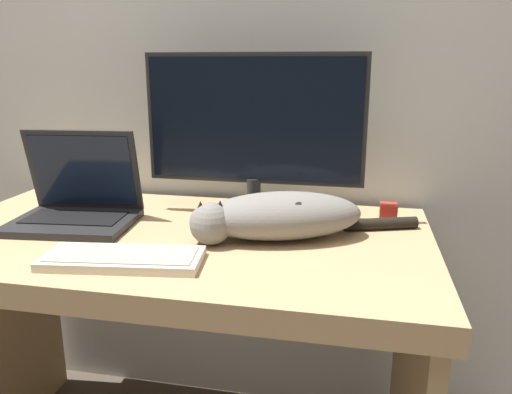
# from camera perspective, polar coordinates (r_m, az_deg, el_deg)

# --- Properties ---
(wall_back) EXTENTS (6.40, 0.06, 2.60)m
(wall_back) POSITION_cam_1_polar(r_m,az_deg,el_deg) (1.66, -4.56, 18.75)
(wall_back) COLOR silver
(wall_back) RESTS_ON ground_plane
(desk) EXTENTS (1.32, 0.73, 0.76)m
(desk) POSITION_cam_1_polar(r_m,az_deg,el_deg) (1.39, -8.85, -10.71)
(desk) COLOR tan
(desk) RESTS_ON ground_plane
(monitor) EXTENTS (0.62, 0.23, 0.46)m
(monitor) POSITION_cam_1_polar(r_m,az_deg,el_deg) (1.41, -0.25, 7.22)
(monitor) COLOR #282828
(monitor) RESTS_ON desk
(laptop) EXTENTS (0.34, 0.27, 0.25)m
(laptop) POSITION_cam_1_polar(r_m,az_deg,el_deg) (1.47, -19.85, -0.91)
(laptop) COLOR #232326
(laptop) RESTS_ON desk
(external_keyboard) EXTENTS (0.37, 0.18, 0.02)m
(external_keyboard) POSITION_cam_1_polar(r_m,az_deg,el_deg) (1.16, -14.98, -6.80)
(external_keyboard) COLOR beige
(external_keyboard) RESTS_ON desk
(cat) EXTENTS (0.57, 0.32, 0.12)m
(cat) POSITION_cam_1_polar(r_m,az_deg,el_deg) (1.26, 2.44, -2.09)
(cat) COLOR gray
(cat) RESTS_ON desk
(small_toy) EXTENTS (0.05, 0.05, 0.05)m
(small_toy) POSITION_cam_1_polar(r_m,az_deg,el_deg) (1.46, 14.88, -1.65)
(small_toy) COLOR red
(small_toy) RESTS_ON desk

